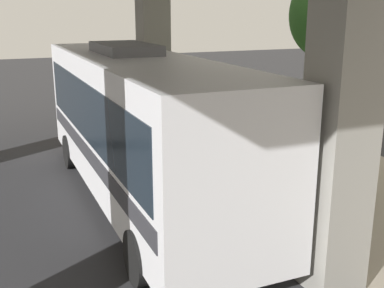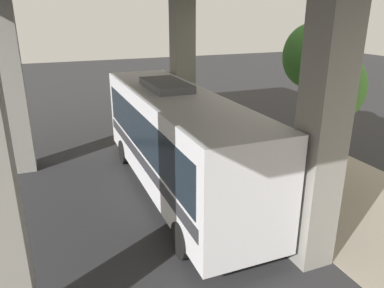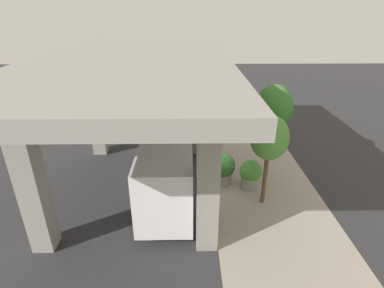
# 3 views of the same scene
# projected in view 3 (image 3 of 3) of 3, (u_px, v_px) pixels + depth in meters

# --- Properties ---
(ground_plane) EXTENTS (80.00, 80.00, 0.00)m
(ground_plane) POSITION_uv_depth(u_px,v_px,m) (210.00, 186.00, 17.45)
(ground_plane) COLOR #2D2D30
(ground_plane) RESTS_ON ground
(sidewalk_strip) EXTENTS (6.00, 40.00, 0.02)m
(sidewalk_strip) POSITION_uv_depth(u_px,v_px,m) (261.00, 186.00, 17.49)
(sidewalk_strip) COLOR gray
(sidewalk_strip) RESTS_ON ground
(overpass) EXTENTS (9.40, 17.22, 7.35)m
(overpass) POSITION_uv_depth(u_px,v_px,m) (132.00, 77.00, 14.71)
(overpass) COLOR gray
(overpass) RESTS_ON ground
(bus) EXTENTS (2.64, 10.41, 3.82)m
(bus) POSITION_uv_depth(u_px,v_px,m) (169.00, 152.00, 16.87)
(bus) COLOR silver
(bus) RESTS_ON ground
(fire_hydrant) EXTENTS (0.52, 0.25, 0.93)m
(fire_hydrant) POSITION_uv_depth(u_px,v_px,m) (230.00, 165.00, 18.85)
(fire_hydrant) COLOR #B21919
(fire_hydrant) RESTS_ON ground
(planter_front) EXTENTS (1.45, 1.45, 1.86)m
(planter_front) POSITION_uv_depth(u_px,v_px,m) (223.00, 168.00, 17.46)
(planter_front) COLOR gray
(planter_front) RESTS_ON ground
(planter_middle) EXTENTS (1.26, 1.26, 1.73)m
(planter_middle) POSITION_uv_depth(u_px,v_px,m) (250.00, 174.00, 16.97)
(planter_middle) COLOR gray
(planter_middle) RESTS_ON ground
(street_tree_near) EXTENTS (2.07, 2.07, 5.75)m
(street_tree_near) POSITION_uv_depth(u_px,v_px,m) (274.00, 107.00, 16.53)
(street_tree_near) COLOR brown
(street_tree_near) RESTS_ON ground
(street_tree_far) EXTENTS (1.88, 1.88, 4.89)m
(street_tree_far) POSITION_uv_depth(u_px,v_px,m) (269.00, 138.00, 14.51)
(street_tree_far) COLOR brown
(street_tree_far) RESTS_ON ground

